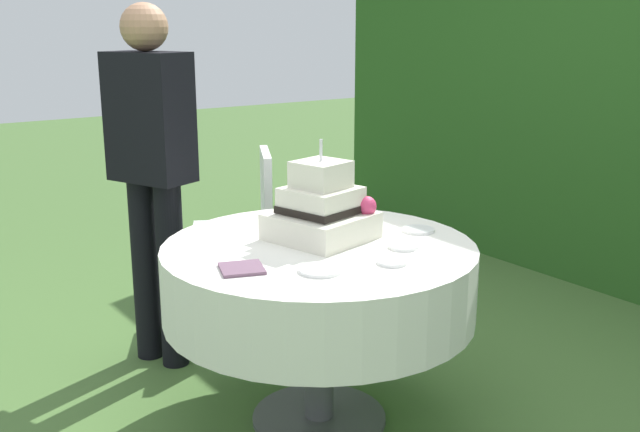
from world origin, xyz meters
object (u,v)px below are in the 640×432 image
cake_table (319,280)px  serving_plate_left (404,247)px  serving_plate_far (418,230)px  garden_chair (247,219)px  wedding_cake (322,210)px  serving_plate_right (392,262)px  napkin_stack (242,268)px  serving_plate_near (320,270)px  standing_person (152,163)px

cake_table → serving_plate_left: (0.21, 0.23, 0.14)m
cake_table → serving_plate_far: 0.46m
garden_chair → serving_plate_left: bearing=-3.3°
wedding_cake → serving_plate_right: 0.40m
wedding_cake → napkin_stack: 0.47m
serving_plate_near → napkin_stack: (-0.17, -0.20, -0.00)m
garden_chair → wedding_cake: bearing=-13.8°
cake_table → serving_plate_near: serving_plate_near is taller
serving_plate_far → garden_chair: size_ratio=0.14×
napkin_stack → serving_plate_right: bearing=62.1°
napkin_stack → garden_chair: garden_chair is taller
wedding_cake → serving_plate_near: size_ratio=2.75×
wedding_cake → serving_plate_far: size_ratio=3.20×
serving_plate_near → napkin_stack: size_ratio=1.04×
serving_plate_right → garden_chair: (-1.38, 0.23, -0.19)m
cake_table → serving_plate_far: bearing=79.6°
cake_table → standing_person: bearing=-162.2°
serving_plate_near → serving_plate_left: bearing=95.4°
cake_table → serving_plate_left: 0.34m
standing_person → serving_plate_near: bearing=5.4°
napkin_stack → wedding_cake: bearing=108.7°
serving_plate_right → standing_person: 1.25m
serving_plate_far → napkin_stack: same height
serving_plate_near → napkin_stack: same height
cake_table → serving_plate_near: (0.25, -0.17, 0.14)m
garden_chair → standing_person: size_ratio=0.56×
serving_plate_near → serving_plate_right: bearing=73.4°
serving_plate_left → serving_plate_right: (0.11, -0.15, 0.00)m
serving_plate_left → napkin_stack: size_ratio=0.77×
wedding_cake → standing_person: size_ratio=0.25×
serving_plate_right → wedding_cake: bearing=-177.1°
wedding_cake → serving_plate_left: 0.34m
napkin_stack → garden_chair: bearing=149.4°
garden_chair → standing_person: bearing=-71.1°
wedding_cake → serving_plate_right: (0.39, 0.02, -0.11)m
serving_plate_right → standing_person: size_ratio=0.07×
wedding_cake → standing_person: bearing=-157.3°
serving_plate_left → standing_person: (-1.07, -0.51, 0.20)m
serving_plate_right → serving_plate_near: bearing=-106.6°
serving_plate_far → napkin_stack: size_ratio=0.89×
serving_plate_far → napkin_stack: bearing=-89.5°
serving_plate_near → standing_person: standing_person is taller
napkin_stack → garden_chair: (-1.15, 0.68, -0.19)m
serving_plate_left → serving_plate_near: bearing=-84.6°
wedding_cake → serving_plate_near: 0.40m
serving_plate_far → cake_table: bearing=-100.4°
wedding_cake → standing_person: standing_person is taller
serving_plate_near → napkin_stack: bearing=-129.0°
serving_plate_near → serving_plate_left: size_ratio=1.34×
standing_person → cake_table: bearing=17.8°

